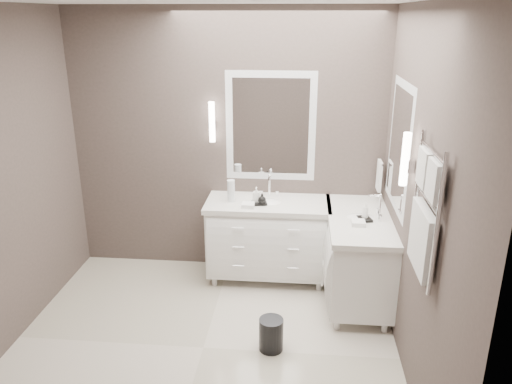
# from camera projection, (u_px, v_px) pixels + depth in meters

# --- Properties ---
(floor) EXTENTS (3.20, 3.00, 0.01)m
(floor) POSITION_uv_depth(u_px,v_px,m) (203.00, 348.00, 4.14)
(floor) COLOR beige
(floor) RESTS_ON ground
(wall_back) EXTENTS (3.20, 0.01, 2.70)m
(wall_back) POSITION_uv_depth(u_px,v_px,m) (227.00, 145.00, 5.09)
(wall_back) COLOR #483D39
(wall_back) RESTS_ON floor
(wall_front) EXTENTS (3.20, 0.01, 2.70)m
(wall_front) POSITION_uv_depth(u_px,v_px,m) (130.00, 307.00, 2.27)
(wall_front) COLOR #483D39
(wall_front) RESTS_ON floor
(wall_right) EXTENTS (0.01, 3.00, 2.70)m
(wall_right) POSITION_uv_depth(u_px,v_px,m) (419.00, 202.00, 3.54)
(wall_right) COLOR #483D39
(wall_right) RESTS_ON floor
(vanity_back) EXTENTS (1.24, 0.59, 0.97)m
(vanity_back) POSITION_uv_depth(u_px,v_px,m) (268.00, 235.00, 5.08)
(vanity_back) COLOR white
(vanity_back) RESTS_ON floor
(vanity_right) EXTENTS (0.59, 1.24, 0.97)m
(vanity_right) POSITION_uv_depth(u_px,v_px,m) (358.00, 253.00, 4.70)
(vanity_right) COLOR white
(vanity_right) RESTS_ON floor
(mirror_back) EXTENTS (0.90, 0.02, 1.10)m
(mirror_back) POSITION_uv_depth(u_px,v_px,m) (271.00, 127.00, 4.97)
(mirror_back) COLOR white
(mirror_back) RESTS_ON wall_back
(mirror_right) EXTENTS (0.02, 0.90, 1.10)m
(mirror_right) POSITION_uv_depth(u_px,v_px,m) (399.00, 146.00, 4.23)
(mirror_right) COLOR white
(mirror_right) RESTS_ON wall_right
(sconce_back) EXTENTS (0.06, 0.06, 0.40)m
(sconce_back) POSITION_uv_depth(u_px,v_px,m) (212.00, 123.00, 4.95)
(sconce_back) COLOR white
(sconce_back) RESTS_ON wall_back
(sconce_right) EXTENTS (0.06, 0.06, 0.40)m
(sconce_right) POSITION_uv_depth(u_px,v_px,m) (405.00, 160.00, 3.68)
(sconce_right) COLOR white
(sconce_right) RESTS_ON wall_right
(towel_bar_corner) EXTENTS (0.03, 0.22, 0.30)m
(towel_bar_corner) POSITION_uv_depth(u_px,v_px,m) (379.00, 175.00, 4.90)
(towel_bar_corner) COLOR white
(towel_bar_corner) RESTS_ON wall_right
(towel_ladder) EXTENTS (0.06, 0.58, 0.90)m
(towel_ladder) POSITION_uv_depth(u_px,v_px,m) (425.00, 218.00, 3.16)
(towel_ladder) COLOR white
(towel_ladder) RESTS_ON wall_right
(waste_bin) EXTENTS (0.22, 0.22, 0.28)m
(waste_bin) POSITION_uv_depth(u_px,v_px,m) (271.00, 334.00, 4.07)
(waste_bin) COLOR black
(waste_bin) RESTS_ON floor
(amenity_tray_back) EXTENTS (0.17, 0.14, 0.02)m
(amenity_tray_back) POSITION_uv_depth(u_px,v_px,m) (259.00, 203.00, 4.89)
(amenity_tray_back) COLOR black
(amenity_tray_back) RESTS_ON vanity_back
(amenity_tray_right) EXTENTS (0.14, 0.17, 0.02)m
(amenity_tray_right) POSITION_uv_depth(u_px,v_px,m) (365.00, 219.00, 4.51)
(amenity_tray_right) COLOR black
(amenity_tray_right) RESTS_ON vanity_right
(water_bottle) EXTENTS (0.10, 0.10, 0.22)m
(water_bottle) POSITION_uv_depth(u_px,v_px,m) (231.00, 191.00, 4.94)
(water_bottle) COLOR silver
(water_bottle) RESTS_ON vanity_back
(soap_bottle_a) EXTENTS (0.07, 0.07, 0.15)m
(soap_bottle_a) POSITION_uv_depth(u_px,v_px,m) (256.00, 194.00, 4.88)
(soap_bottle_a) COLOR white
(soap_bottle_a) RESTS_ON amenity_tray_back
(soap_bottle_b) EXTENTS (0.10, 0.10, 0.10)m
(soap_bottle_b) POSITION_uv_depth(u_px,v_px,m) (262.00, 198.00, 4.84)
(soap_bottle_b) COLOR black
(soap_bottle_b) RESTS_ON amenity_tray_back
(soap_bottle_c) EXTENTS (0.06, 0.06, 0.15)m
(soap_bottle_c) POSITION_uv_depth(u_px,v_px,m) (365.00, 210.00, 4.48)
(soap_bottle_c) COLOR white
(soap_bottle_c) RESTS_ON amenity_tray_right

